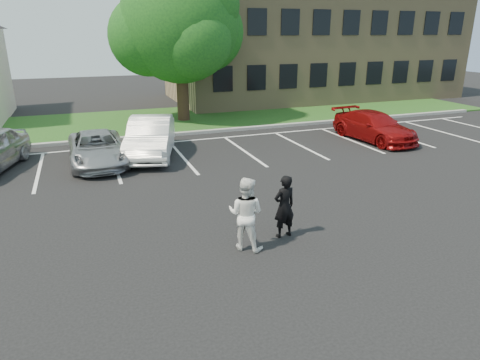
{
  "coord_description": "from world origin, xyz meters",
  "views": [
    {
      "loc": [
        -3.81,
        -9.23,
        5.06
      ],
      "look_at": [
        0.0,
        1.0,
        1.25
      ],
      "focal_mm": 32.0,
      "sensor_mm": 36.0,
      "label": 1
    }
  ],
  "objects_px": {
    "office_building": "(313,43)",
    "car_silver_minivan": "(97,149)",
    "tree": "(181,26)",
    "car_white_sedan": "(151,137)",
    "man_white_shirt": "(246,214)",
    "car_red_compact": "(374,126)",
    "man_black_suit": "(284,206)"
  },
  "relations": [
    {
      "from": "tree",
      "to": "man_black_suit",
      "type": "relative_size",
      "value": 5.28
    },
    {
      "from": "office_building",
      "to": "car_silver_minivan",
      "type": "relative_size",
      "value": 4.9
    },
    {
      "from": "man_black_suit",
      "to": "car_white_sedan",
      "type": "xyz_separation_m",
      "value": [
        -1.95,
        8.86,
        -0.02
      ]
    },
    {
      "from": "man_black_suit",
      "to": "car_silver_minivan",
      "type": "height_order",
      "value": "man_black_suit"
    },
    {
      "from": "tree",
      "to": "car_white_sedan",
      "type": "xyz_separation_m",
      "value": [
        -3.13,
        -6.99,
        -4.53
      ]
    },
    {
      "from": "man_white_shirt",
      "to": "car_red_compact",
      "type": "bearing_deg",
      "value": -100.49
    },
    {
      "from": "man_black_suit",
      "to": "man_white_shirt",
      "type": "height_order",
      "value": "man_white_shirt"
    },
    {
      "from": "office_building",
      "to": "car_red_compact",
      "type": "bearing_deg",
      "value": -107.68
    },
    {
      "from": "tree",
      "to": "car_red_compact",
      "type": "relative_size",
      "value": 1.86
    },
    {
      "from": "man_black_suit",
      "to": "car_red_compact",
      "type": "distance_m",
      "value": 11.68
    },
    {
      "from": "car_silver_minivan",
      "to": "man_black_suit",
      "type": "bearing_deg",
      "value": -65.09
    },
    {
      "from": "man_black_suit",
      "to": "car_white_sedan",
      "type": "bearing_deg",
      "value": -85.44
    },
    {
      "from": "man_white_shirt",
      "to": "car_red_compact",
      "type": "height_order",
      "value": "man_white_shirt"
    },
    {
      "from": "office_building",
      "to": "car_white_sedan",
      "type": "relative_size",
      "value": 4.52
    },
    {
      "from": "car_red_compact",
      "to": "office_building",
      "type": "bearing_deg",
      "value": 66.71
    },
    {
      "from": "man_white_shirt",
      "to": "car_red_compact",
      "type": "xyz_separation_m",
      "value": [
        9.82,
        8.09,
        -0.23
      ]
    },
    {
      "from": "tree",
      "to": "man_white_shirt",
      "type": "relative_size",
      "value": 4.81
    },
    {
      "from": "car_white_sedan",
      "to": "car_red_compact",
      "type": "height_order",
      "value": "car_white_sedan"
    },
    {
      "from": "office_building",
      "to": "car_silver_minivan",
      "type": "xyz_separation_m",
      "value": [
        -17.39,
        -13.79,
        -3.52
      ]
    },
    {
      "from": "man_white_shirt",
      "to": "car_white_sedan",
      "type": "xyz_separation_m",
      "value": [
        -0.79,
        9.12,
        -0.1
      ]
    },
    {
      "from": "tree",
      "to": "car_red_compact",
      "type": "bearing_deg",
      "value": -46.99
    },
    {
      "from": "man_black_suit",
      "to": "man_white_shirt",
      "type": "distance_m",
      "value": 1.19
    },
    {
      "from": "office_building",
      "to": "car_silver_minivan",
      "type": "height_order",
      "value": "office_building"
    },
    {
      "from": "man_white_shirt",
      "to": "car_white_sedan",
      "type": "bearing_deg",
      "value": -45.02
    },
    {
      "from": "man_white_shirt",
      "to": "car_silver_minivan",
      "type": "relative_size",
      "value": 0.4
    },
    {
      "from": "office_building",
      "to": "man_black_suit",
      "type": "relative_size",
      "value": 13.44
    },
    {
      "from": "tree",
      "to": "car_silver_minivan",
      "type": "xyz_separation_m",
      "value": [
        -5.33,
        -7.44,
        -4.71
      ]
    },
    {
      "from": "car_white_sedan",
      "to": "car_silver_minivan",
      "type": "bearing_deg",
      "value": -152.84
    },
    {
      "from": "office_building",
      "to": "man_black_suit",
      "type": "height_order",
      "value": "office_building"
    },
    {
      "from": "car_white_sedan",
      "to": "office_building",
      "type": "bearing_deg",
      "value": 56.68
    },
    {
      "from": "tree",
      "to": "car_silver_minivan",
      "type": "relative_size",
      "value": 1.93
    },
    {
      "from": "man_black_suit",
      "to": "man_white_shirt",
      "type": "bearing_deg",
      "value": 4.68
    }
  ]
}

